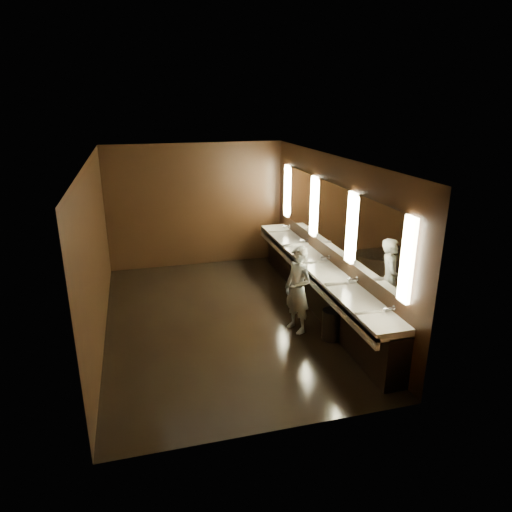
# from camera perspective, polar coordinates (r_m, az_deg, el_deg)

# --- Properties ---
(floor) EXTENTS (6.00, 6.00, 0.00)m
(floor) POSITION_cam_1_polar(r_m,az_deg,el_deg) (8.20, -4.16, -7.85)
(floor) COLOR black
(floor) RESTS_ON ground
(ceiling) EXTENTS (4.00, 6.00, 0.02)m
(ceiling) POSITION_cam_1_polar(r_m,az_deg,el_deg) (7.37, -4.68, 11.96)
(ceiling) COLOR #2D2D2B
(ceiling) RESTS_ON wall_back
(wall_back) EXTENTS (4.00, 0.02, 2.80)m
(wall_back) POSITION_cam_1_polar(r_m,az_deg,el_deg) (10.53, -7.49, 6.26)
(wall_back) COLOR black
(wall_back) RESTS_ON floor
(wall_front) EXTENTS (4.00, 0.02, 2.80)m
(wall_front) POSITION_cam_1_polar(r_m,az_deg,el_deg) (4.96, 2.18, -8.59)
(wall_front) COLOR black
(wall_front) RESTS_ON floor
(wall_left) EXTENTS (0.02, 6.00, 2.80)m
(wall_left) POSITION_cam_1_polar(r_m,az_deg,el_deg) (7.58, -19.41, 0.26)
(wall_left) COLOR black
(wall_left) RESTS_ON floor
(wall_right) EXTENTS (0.02, 6.00, 2.80)m
(wall_right) POSITION_cam_1_polar(r_m,az_deg,el_deg) (8.25, 9.38, 2.59)
(wall_right) COLOR black
(wall_right) RESTS_ON floor
(sink_counter) EXTENTS (0.55, 5.40, 1.01)m
(sink_counter) POSITION_cam_1_polar(r_m,az_deg,el_deg) (8.47, 7.78, -3.39)
(sink_counter) COLOR black
(sink_counter) RESTS_ON floor
(mirror_band) EXTENTS (0.06, 5.03, 1.15)m
(mirror_band) POSITION_cam_1_polar(r_m,az_deg,el_deg) (8.15, 9.39, 4.94)
(mirror_band) COLOR #FFF6C0
(mirror_band) RESTS_ON wall_right
(person) EXTENTS (0.53, 0.63, 1.47)m
(person) POSITION_cam_1_polar(r_m,az_deg,el_deg) (7.53, 5.25, -4.22)
(person) COLOR #7CA5B9
(person) RESTS_ON floor
(trash_bin) EXTENTS (0.38, 0.38, 0.50)m
(trash_bin) POSITION_cam_1_polar(r_m,az_deg,el_deg) (7.54, 9.47, -8.45)
(trash_bin) COLOR black
(trash_bin) RESTS_ON floor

